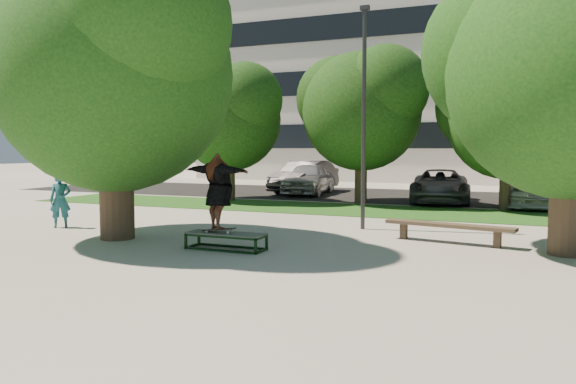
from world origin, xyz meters
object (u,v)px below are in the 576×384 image
at_px(bench, 449,227).
at_px(car_silver_b, 536,186).
at_px(car_silver_a, 308,179).
at_px(tree_left, 113,60).
at_px(car_grey, 440,186).
at_px(grind_box, 226,241).
at_px(car_dark, 305,177).
at_px(tree_right, 569,60).
at_px(bystander, 60,200).
at_px(lamppost, 364,116).

distance_m(bench, car_silver_b, 10.23).
bearing_deg(bench, car_silver_a, 135.74).
bearing_deg(car_silver_a, tree_left, -95.81).
xyz_separation_m(bench, car_grey, (-1.56, 9.96, 0.29)).
xyz_separation_m(grind_box, car_dark, (-4.02, 15.24, 0.62)).
bearing_deg(car_silver_b, bench, -101.64).
relative_size(bench, car_silver_a, 0.68).
bearing_deg(tree_right, tree_left, -168.97).
bearing_deg(bench, car_grey, 110.08).
xyz_separation_m(grind_box, bystander, (-6.02, 1.20, 0.60)).
relative_size(tree_left, lamppost, 1.16).
distance_m(grind_box, car_silver_b, 14.40).
relative_size(car_grey, car_silver_b, 0.94).
distance_m(grind_box, car_dark, 15.77).
bearing_deg(car_dark, car_silver_a, -54.01).
bearing_deg(tree_left, car_silver_a, 90.83).
bearing_deg(bystander, car_grey, 12.96).
xyz_separation_m(grind_box, bench, (4.48, 2.79, 0.21)).
distance_m(lamppost, car_silver_b, 9.99).
bearing_deg(tree_right, bench, 169.26).
bearing_deg(car_grey, bystander, -134.90).
bearing_deg(bench, car_dark, 135.52).
bearing_deg(tree_left, tree_right, 11.03).
height_order(bystander, car_silver_b, bystander).
bearing_deg(lamppost, bench, -30.23).
distance_m(tree_right, car_grey, 11.66).
relative_size(bystander, car_silver_b, 0.30).
xyz_separation_m(lamppost, car_dark, (-6.00, 10.99, -2.35)).
relative_size(tree_right, car_silver_b, 1.24).
distance_m(tree_right, car_silver_a, 16.29).
bearing_deg(car_grey, lamppost, -103.48).
height_order(tree_left, car_silver_b, tree_left).
bearing_deg(grind_box, car_grey, 77.09).
xyz_separation_m(car_silver_a, car_silver_b, (10.07, -1.61, -0.01)).
height_order(bystander, car_grey, bystander).
bearing_deg(car_grey, grind_box, -110.06).
xyz_separation_m(tree_right, bystander, (-12.92, -1.13, -3.31)).
height_order(lamppost, grind_box, lamppost).
distance_m(tree_right, car_dark, 17.22).
relative_size(tree_right, car_grey, 1.32).
height_order(bench, car_dark, car_dark).
distance_m(tree_left, lamppost, 6.70).
bearing_deg(tree_right, car_dark, 130.23).
distance_m(tree_right, grind_box, 8.26).
height_order(tree_right, grind_box, tree_right).
relative_size(tree_right, lamppost, 1.07).
xyz_separation_m(tree_right, car_grey, (-3.97, 10.42, -3.41)).
bearing_deg(bench, car_silver_b, 89.48).
xyz_separation_m(bench, car_silver_b, (2.08, 10.01, 0.37)).
bearing_deg(lamppost, bystander, -159.13).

